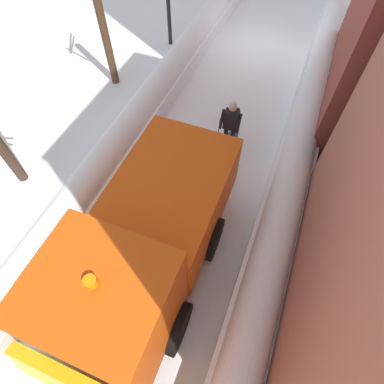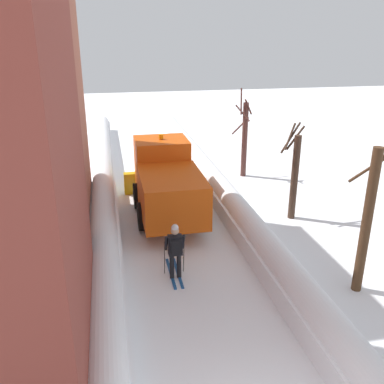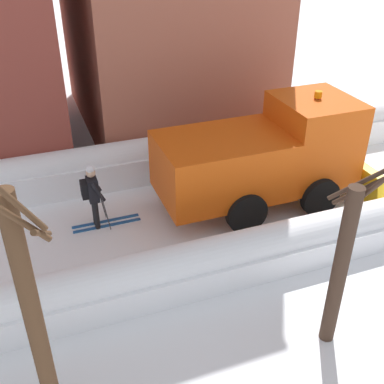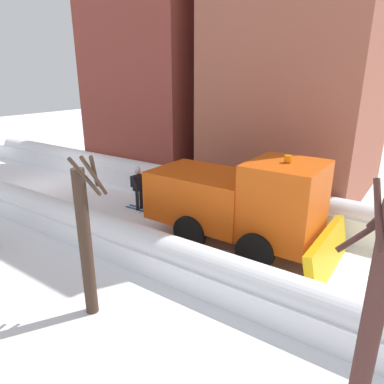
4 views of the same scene
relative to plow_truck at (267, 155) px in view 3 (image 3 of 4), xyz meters
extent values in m
plane|color=white|center=(0.03, -0.82, -1.48)|extent=(80.00, 80.00, 0.00)
cube|color=white|center=(-2.54, -0.82, -1.05)|extent=(1.10, 36.00, 0.85)
cylinder|color=white|center=(-2.54, -0.82, -0.62)|extent=(0.90, 34.20, 0.90)
cube|color=white|center=(2.60, -0.82, -1.15)|extent=(1.10, 36.00, 0.65)
cylinder|color=white|center=(2.60, -0.82, -0.83)|extent=(0.90, 34.20, 0.90)
cube|color=#DB510F|center=(0.00, -1.32, -0.08)|extent=(2.30, 3.40, 1.60)
cube|color=#DB510F|center=(0.00, 1.38, 0.27)|extent=(2.20, 2.00, 2.30)
cube|color=black|center=(0.00, 2.34, 0.78)|extent=(1.85, 0.06, 1.01)
cube|color=gold|center=(0.00, 2.73, -0.93)|extent=(3.20, 0.46, 1.13)
cylinder|color=orange|center=(0.00, 1.38, 1.54)|extent=(0.20, 0.20, 0.18)
cylinder|color=black|center=(-1.15, 1.08, -0.93)|extent=(0.25, 1.10, 1.10)
cylinder|color=black|center=(1.15, 1.08, -0.93)|extent=(0.25, 1.10, 1.10)
cylinder|color=black|center=(-1.15, -1.12, -0.93)|extent=(0.25, 1.10, 1.10)
cylinder|color=black|center=(1.15, -1.12, -0.93)|extent=(0.25, 1.10, 1.10)
cylinder|color=black|center=(-0.54, -4.72, -1.07)|extent=(0.14, 0.14, 0.82)
cylinder|color=black|center=(-0.32, -4.72, -1.07)|extent=(0.14, 0.14, 0.82)
cube|color=black|center=(-0.43, -4.72, -0.35)|extent=(0.42, 0.26, 0.62)
cube|color=black|center=(-0.43, -4.93, -0.32)|extent=(0.32, 0.16, 0.44)
sphere|color=tan|center=(-0.43, -4.72, 0.12)|extent=(0.24, 0.24, 0.24)
sphere|color=silver|center=(-0.43, -4.72, 0.22)|extent=(0.22, 0.22, 0.22)
cylinder|color=black|center=(-0.69, -4.62, -0.32)|extent=(0.09, 0.33, 0.56)
cylinder|color=black|center=(-0.17, -4.62, -0.32)|extent=(0.09, 0.33, 0.56)
cube|color=#194C8C|center=(-0.54, -4.47, -1.46)|extent=(0.09, 1.80, 0.03)
cube|color=#194C8C|center=(-0.32, -4.47, -1.46)|extent=(0.09, 1.80, 0.03)
cylinder|color=#262628|center=(-0.73, -4.50, -0.88)|extent=(0.02, 0.19, 1.19)
cylinder|color=#262628|center=(-0.13, -4.50, -0.88)|extent=(0.02, 0.19, 1.19)
cylinder|color=#4D331F|center=(4.68, -6.39, 0.68)|extent=(0.28, 0.28, 4.30)
cylinder|color=#4D331F|center=(4.98, -6.39, 2.69)|extent=(0.08, 0.93, 1.07)
cylinder|color=#4D331F|center=(4.96, -6.40, 3.00)|extent=(0.09, 0.89, 1.36)
cylinder|color=#4D331F|center=(4.73, -6.04, 2.13)|extent=(1.05, 0.25, 0.80)
cylinder|color=#3F2C21|center=(4.93, -1.20, 0.23)|extent=(0.28, 0.28, 3.42)
cylinder|color=#3F2C21|center=(4.78, -0.88, 1.79)|extent=(0.98, 0.55, 1.11)
cylinder|color=#3F2C21|center=(4.93, -0.97, 1.80)|extent=(0.72, 0.08, 0.95)
cylinder|color=#3F2C21|center=(4.72, -0.95, 1.86)|extent=(0.73, 0.74, 0.92)
camera|label=1|loc=(-1.91, 2.21, 5.95)|focal=28.85mm
camera|label=2|loc=(-2.16, -15.75, 5.58)|focal=39.25mm
camera|label=3|loc=(10.12, -5.96, 5.78)|focal=44.32mm
camera|label=4|loc=(9.21, 4.60, 3.77)|focal=32.83mm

